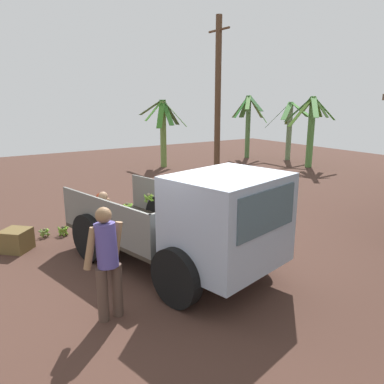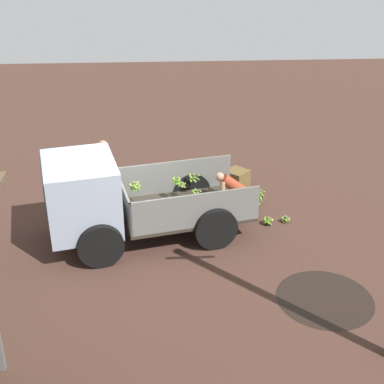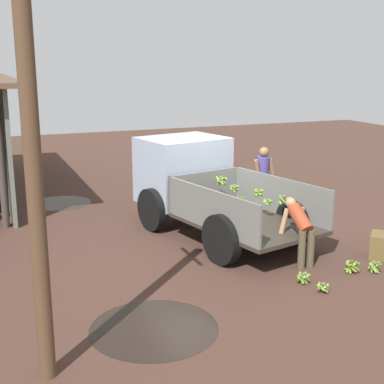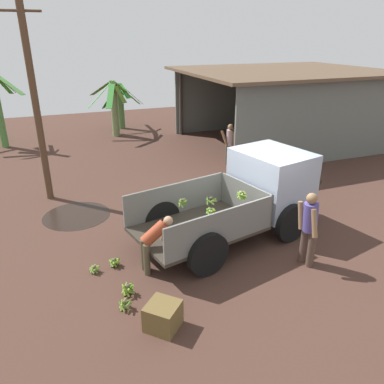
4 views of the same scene
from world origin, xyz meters
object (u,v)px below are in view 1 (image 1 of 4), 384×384
at_px(banana_bunch_on_ground_1, 63,230).
at_px(banana_bunch_on_ground_2, 96,219).
at_px(person_foreground_visitor, 107,258).
at_px(wooden_crate_0, 16,240).
at_px(banana_bunch_on_ground_3, 105,222).
at_px(banana_bunch_on_ground_0, 45,232).
at_px(utility_pole, 218,107).
at_px(person_worker_loading, 98,210).
at_px(cargo_truck, 206,223).

distance_m(banana_bunch_on_ground_1, banana_bunch_on_ground_2, 1.12).
distance_m(person_foreground_visitor, wooden_crate_0, 3.69).
bearing_deg(wooden_crate_0, banana_bunch_on_ground_3, 102.03).
xyz_separation_m(banana_bunch_on_ground_0, banana_bunch_on_ground_3, (0.07, 1.48, -0.01)).
height_order(utility_pole, person_worker_loading, utility_pole).
bearing_deg(utility_pole, wooden_crate_0, -75.98).
distance_m(banana_bunch_on_ground_1, banana_bunch_on_ground_3, 1.09).
height_order(person_foreground_visitor, banana_bunch_on_ground_2, person_foreground_visitor).
distance_m(banana_bunch_on_ground_2, banana_bunch_on_ground_3, 0.45).
bearing_deg(banana_bunch_on_ground_0, wooden_crate_0, -52.55).
xyz_separation_m(utility_pole, person_worker_loading, (2.01, -4.92, -2.21)).
distance_m(cargo_truck, wooden_crate_0, 4.35).
distance_m(person_worker_loading, wooden_crate_0, 1.84).
bearing_deg(utility_pole, person_foreground_visitor, -48.66).
height_order(person_worker_loading, banana_bunch_on_ground_0, person_worker_loading).
distance_m(banana_bunch_on_ground_1, wooden_crate_0, 1.16).
relative_size(banana_bunch_on_ground_2, wooden_crate_0, 0.44).
height_order(banana_bunch_on_ground_1, banana_bunch_on_ground_3, banana_bunch_on_ground_1).
xyz_separation_m(person_foreground_visitor, wooden_crate_0, (-3.54, -0.75, -0.72)).
bearing_deg(utility_pole, banana_bunch_on_ground_1, -77.06).
distance_m(banana_bunch_on_ground_0, banana_bunch_on_ground_3, 1.48).
bearing_deg(person_foreground_visitor, cargo_truck, -90.37).
distance_m(cargo_truck, utility_pole, 6.68).
bearing_deg(wooden_crate_0, utility_pole, 104.02).
relative_size(utility_pole, banana_bunch_on_ground_3, 21.83).
bearing_deg(banana_bunch_on_ground_1, person_worker_loading, 41.56).
xyz_separation_m(utility_pole, person_foreground_visitor, (5.20, -5.91, -1.98)).
xyz_separation_m(utility_pole, wooden_crate_0, (1.66, -6.66, -2.70)).
height_order(banana_bunch_on_ground_1, banana_bunch_on_ground_2, banana_bunch_on_ground_1).
distance_m(cargo_truck, banana_bunch_on_ground_0, 4.45).
height_order(person_worker_loading, banana_bunch_on_ground_3, person_worker_loading).
relative_size(banana_bunch_on_ground_1, wooden_crate_0, 0.51).
height_order(person_worker_loading, banana_bunch_on_ground_2, person_worker_loading).
bearing_deg(utility_pole, banana_bunch_on_ground_0, -79.25).
bearing_deg(cargo_truck, person_foreground_visitor, -97.02).
bearing_deg(wooden_crate_0, banana_bunch_on_ground_1, 109.39).
bearing_deg(person_foreground_visitor, banana_bunch_on_ground_2, -22.92).
height_order(person_worker_loading, wooden_crate_0, person_worker_loading).
bearing_deg(banana_bunch_on_ground_2, person_foreground_visitor, -16.71).
xyz_separation_m(cargo_truck, banana_bunch_on_ground_3, (-3.81, -0.48, -0.97)).
relative_size(banana_bunch_on_ground_0, banana_bunch_on_ground_2, 1.12).
xyz_separation_m(banana_bunch_on_ground_1, wooden_crate_0, (0.38, -1.09, 0.11)).
bearing_deg(banana_bunch_on_ground_3, person_foreground_visitor, -19.57).
distance_m(utility_pole, wooden_crate_0, 7.38).
relative_size(person_foreground_visitor, wooden_crate_0, 3.18).
bearing_deg(person_worker_loading, banana_bunch_on_ground_1, -141.31).
bearing_deg(wooden_crate_0, banana_bunch_on_ground_2, 113.52).
height_order(banana_bunch_on_ground_2, wooden_crate_0, wooden_crate_0).
height_order(cargo_truck, utility_pole, utility_pole).
distance_m(person_worker_loading, banana_bunch_on_ground_3, 1.11).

